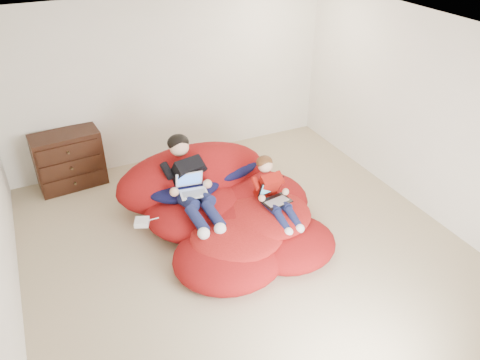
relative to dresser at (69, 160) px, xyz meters
The scene contains 9 objects.
room_shell 2.80m from the dresser, 53.88° to the right, with size 5.10×5.10×2.77m.
dresser is the anchor object (origin of this frame).
beanbag_pile 2.41m from the dresser, 48.13° to the right, with size 2.38×2.41×0.93m.
cream_pillow 1.53m from the dresser, 45.75° to the right, with size 0.40×0.26×0.26m, color beige.
older_boy 2.08m from the dresser, 53.45° to the right, with size 0.43×1.24×0.80m.
younger_boy 3.02m from the dresser, 45.90° to the right, with size 0.28×0.91×0.63m.
laptop_white 2.14m from the dresser, 54.98° to the right, with size 0.35×0.34×0.23m.
laptop_black 3.05m from the dresser, 46.38° to the right, with size 0.37×0.37×0.24m.
power_adapter 1.96m from the dresser, 73.65° to the right, with size 0.16×0.16×0.06m, color silver.
Camera 1 is at (-1.90, -4.00, 3.68)m, focal length 35.00 mm.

